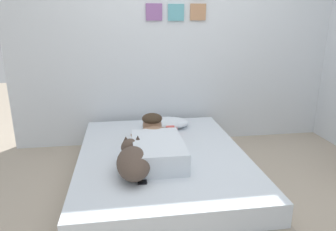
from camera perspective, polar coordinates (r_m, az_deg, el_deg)
ground_plane at (r=2.67m, az=6.96°, el=-16.39°), size 11.69×11.69×0.00m
back_wall at (r=3.75m, az=1.28°, el=13.85°), size 3.85×0.12×2.50m
bed at (r=2.89m, az=-1.11°, el=-9.70°), size 1.52×1.98×0.33m
pillow at (r=3.42m, az=-0.43°, el=-1.41°), size 0.52×0.32×0.11m
person_lying at (r=2.74m, az=-2.18°, el=-5.12°), size 0.43×0.92×0.27m
dog at (r=2.43m, az=-6.47°, el=-8.30°), size 0.26×0.57×0.21m
coffee_cup at (r=3.26m, az=0.44°, el=-2.62°), size 0.12×0.09×0.07m
cell_phone at (r=2.36m, az=-4.83°, el=-11.72°), size 0.07×0.14×0.01m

